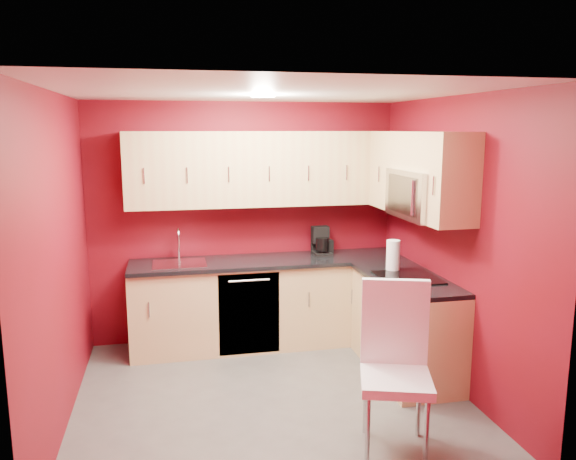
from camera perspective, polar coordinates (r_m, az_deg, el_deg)
name	(u,v)px	position (r m, az deg, el deg)	size (l,w,h in m)	color
floor	(271,397)	(4.92, -1.71, -16.62)	(3.20, 3.20, 0.00)	#52504D
ceiling	(270,92)	(4.40, -1.89, 13.85)	(3.20, 3.20, 0.00)	white
wall_back	(245,222)	(5.95, -4.40, 0.80)	(3.20, 3.20, 0.00)	maroon
wall_front	(320,310)	(3.08, 3.28, -8.15)	(3.20, 3.20, 0.00)	maroon
wall_left	(58,262)	(4.50, -22.29, -3.02)	(3.00, 3.00, 0.00)	maroon
wall_right	(453,244)	(5.03, 16.44, -1.34)	(3.00, 3.00, 0.00)	maroon
base_cabinets_back	(269,303)	(5.88, -1.94, -7.46)	(2.80, 0.60, 0.87)	#DAB67C
base_cabinets_right	(405,327)	(5.33, 11.83, -9.58)	(0.60, 1.30, 0.87)	#DAB67C
countertop_back	(269,261)	(5.75, -1.94, -3.18)	(2.80, 0.63, 0.04)	black
countertop_right	(406,279)	(5.18, 11.93, -4.91)	(0.63, 1.27, 0.04)	black
upper_cabinets_back	(266,169)	(5.74, -2.25, 6.25)	(2.80, 0.35, 0.75)	tan
upper_cabinets_right	(415,166)	(5.26, 12.81, 6.33)	(0.35, 1.55, 0.75)	tan
microwave	(423,194)	(5.05, 13.54, 3.55)	(0.42, 0.76, 0.42)	silver
cooktop	(407,277)	(5.14, 12.04, -4.74)	(0.50, 0.55, 0.01)	black
sink	(179,260)	(5.67, -10.98, -2.99)	(0.52, 0.42, 0.35)	silver
dishwasher_front	(249,314)	(5.57, -3.97, -8.50)	(0.60, 0.02, 0.82)	black
downlight	(263,96)	(4.69, -2.56, 13.43)	(0.20, 0.20, 0.01)	white
coffee_maker	(322,241)	(5.93, 3.46, -1.12)	(0.18, 0.24, 0.30)	black
napkin_holder	(325,247)	(5.98, 3.76, -1.71)	(0.14, 0.14, 0.15)	black
paper_towel	(393,256)	(5.33, 10.62, -2.58)	(0.17, 0.17, 0.29)	white
dining_chair	(396,371)	(4.03, 10.92, -13.85)	(0.48, 0.50, 1.18)	white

